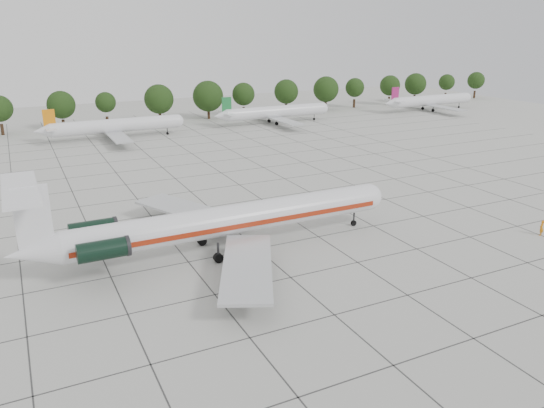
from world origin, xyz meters
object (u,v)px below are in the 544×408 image
object	(u,v)px
bg_airliner_e	(431,101)
main_airliner	(214,222)
bg_airliner_c	(116,126)
ground_crew	(541,228)
bg_airliner_d	(276,112)

from	to	relation	value
bg_airliner_e	main_airliner	bearing A→B (deg)	-143.37
bg_airliner_c	main_airliner	bearing A→B (deg)	-91.78
ground_crew	bg_airliner_e	bearing A→B (deg)	-152.52
ground_crew	bg_airliner_d	xyz separation A→B (m)	(5.74, 81.95, 1.97)
main_airliner	ground_crew	world-z (taller)	main_airliner
main_airliner	ground_crew	xyz separation A→B (m)	(36.52, -12.42, -2.59)
ground_crew	bg_airliner_d	size ratio (longest dim) A/B	0.07
main_airliner	ground_crew	size ratio (longest dim) A/B	22.69
bg_airliner_d	bg_airliner_e	xyz separation A→B (m)	(50.56, -0.52, 0.00)
bg_airliner_c	bg_airliner_e	world-z (taller)	same
ground_crew	bg_airliner_e	xyz separation A→B (m)	(56.30, 81.44, 1.97)
bg_airliner_c	bg_airliner_d	xyz separation A→B (m)	(40.16, 2.08, 0.00)
main_airliner	bg_airliner_e	size ratio (longest dim) A/B	1.51
main_airliner	bg_airliner_c	distance (m)	67.48
bg_airliner_d	bg_airliner_e	world-z (taller)	same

